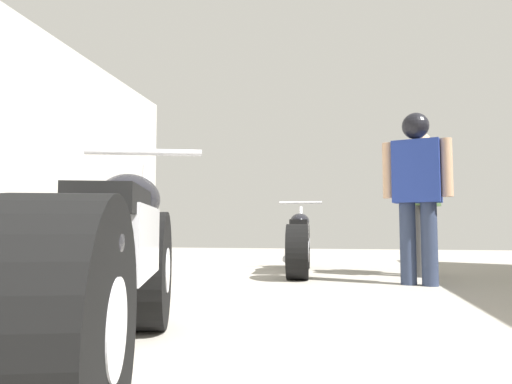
# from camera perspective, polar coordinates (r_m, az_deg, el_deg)

# --- Properties ---
(ground_plane) EXTENTS (16.79, 16.79, 0.00)m
(ground_plane) POSITION_cam_1_polar(r_m,az_deg,el_deg) (3.60, 9.45, -13.54)
(ground_plane) COLOR #9E998E
(motorcycle_maroon_cruiser) EXTENTS (0.94, 2.16, 1.02)m
(motorcycle_maroon_cruiser) POSITION_cam_1_polar(r_m,az_deg,el_deg) (1.92, -16.93, -9.15)
(motorcycle_maroon_cruiser) COLOR black
(motorcycle_maroon_cruiser) RESTS_ON ground_plane
(motorcycle_black_naked) EXTENTS (0.59, 1.99, 0.93)m
(motorcycle_black_naked) POSITION_cam_1_polar(r_m,az_deg,el_deg) (5.72, 5.40, -6.31)
(motorcycle_black_naked) COLOR black
(motorcycle_black_naked) RESTS_ON ground_plane
(mechanic_in_blue) EXTENTS (0.49, 0.61, 1.70)m
(mechanic_in_blue) POSITION_cam_1_polar(r_m,az_deg,el_deg) (5.75, 20.01, -0.25)
(mechanic_in_blue) COLOR #4C4C4C
(mechanic_in_blue) RESTS_ON ground_plane
(mechanic_with_helmet) EXTENTS (0.68, 0.37, 1.73)m
(mechanic_with_helmet) POSITION_cam_1_polar(r_m,az_deg,el_deg) (4.87, 19.40, 1.31)
(mechanic_with_helmet) COLOR #2D3851
(mechanic_with_helmet) RESTS_ON ground_plane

